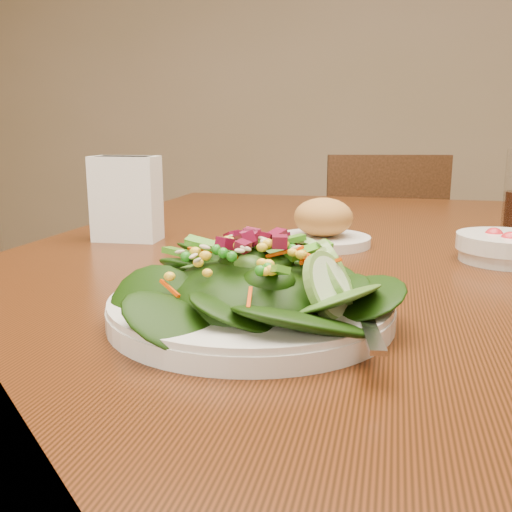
% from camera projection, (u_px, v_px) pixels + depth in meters
% --- Properties ---
extents(dining_table, '(0.90, 1.40, 0.75)m').
position_uv_depth(dining_table, '(317.00, 315.00, 0.87)').
color(dining_table, '#4E200C').
rests_on(dining_table, ground_plane).
extents(chair_far, '(0.47, 0.47, 0.85)m').
position_uv_depth(chair_far, '(376.00, 273.00, 1.93)').
color(chair_far, '#4B2715').
rests_on(chair_far, ground_plane).
extents(salad_plate, '(0.27, 0.27, 0.08)m').
position_uv_depth(salad_plate, '(261.00, 291.00, 0.53)').
color(salad_plate, silver).
rests_on(salad_plate, dining_table).
extents(bread_plate, '(0.15, 0.15, 0.07)m').
position_uv_depth(bread_plate, '(323.00, 226.00, 0.87)').
color(bread_plate, silver).
rests_on(bread_plate, dining_table).
extents(tomato_bowl, '(0.13, 0.13, 0.04)m').
position_uv_depth(tomato_bowl, '(507.00, 247.00, 0.77)').
color(tomato_bowl, silver).
rests_on(tomato_bowl, dining_table).
extents(napkin_holder, '(0.11, 0.06, 0.13)m').
position_uv_depth(napkin_holder, '(126.00, 196.00, 0.90)').
color(napkin_holder, white).
rests_on(napkin_holder, dining_table).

